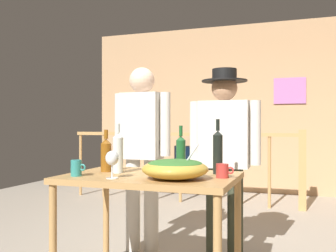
% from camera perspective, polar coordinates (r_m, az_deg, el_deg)
% --- Properties ---
extents(back_wall, '(5.76, 0.10, 2.85)m').
position_cam_1_polar(back_wall, '(6.59, 12.79, 2.63)').
color(back_wall, tan).
rests_on(back_wall, ground_plane).
extents(framed_picture, '(0.50, 0.03, 0.42)m').
position_cam_1_polar(framed_picture, '(6.51, 17.83, 5.08)').
color(framed_picture, '#AB65A7').
extents(stair_railing, '(3.50, 0.10, 1.08)m').
position_cam_1_polar(stair_railing, '(5.50, 6.44, -4.84)').
color(stair_railing, '#B2844C').
rests_on(stair_railing, ground_plane).
extents(tv_console, '(0.90, 0.40, 0.43)m').
position_cam_1_polar(tv_console, '(6.52, 3.05, -8.02)').
color(tv_console, '#38281E').
rests_on(tv_console, ground_plane).
extents(flat_screen_tv, '(0.46, 0.12, 0.36)m').
position_cam_1_polar(flat_screen_tv, '(6.44, 2.98, -4.27)').
color(flat_screen_tv, black).
rests_on(flat_screen_tv, tv_console).
extents(serving_table, '(1.16, 0.79, 0.79)m').
position_cam_1_polar(serving_table, '(2.65, -2.60, -9.20)').
color(serving_table, '#B2844C').
rests_on(serving_table, ground_plane).
extents(salad_bowl, '(0.42, 0.42, 0.23)m').
position_cam_1_polar(salad_bowl, '(2.42, 0.98, -6.31)').
color(salad_bowl, gold).
rests_on(salad_bowl, serving_table).
extents(wine_glass, '(0.09, 0.09, 0.18)m').
position_cam_1_polar(wine_glass, '(2.46, -8.41, -4.96)').
color(wine_glass, silver).
rests_on(wine_glass, serving_table).
extents(wine_bottle_dark, '(0.07, 0.07, 0.38)m').
position_cam_1_polar(wine_bottle_dark, '(2.68, 7.49, -3.79)').
color(wine_bottle_dark, black).
rests_on(wine_bottle_dark, serving_table).
extents(wine_bottle_clear, '(0.08, 0.08, 0.35)m').
position_cam_1_polar(wine_bottle_clear, '(2.73, -7.54, -3.91)').
color(wine_bottle_clear, silver).
rests_on(wine_bottle_clear, serving_table).
extents(wine_bottle_green, '(0.07, 0.07, 0.34)m').
position_cam_1_polar(wine_bottle_green, '(2.69, 1.94, -4.19)').
color(wine_bottle_green, '#1E5628').
rests_on(wine_bottle_green, serving_table).
extents(wine_bottle_amber, '(0.08, 0.08, 0.31)m').
position_cam_1_polar(wine_bottle_amber, '(2.83, -9.29, -4.24)').
color(wine_bottle_amber, brown).
rests_on(wine_bottle_amber, serving_table).
extents(mug_red, '(0.12, 0.08, 0.09)m').
position_cam_1_polar(mug_red, '(2.50, 8.21, -6.68)').
color(mug_red, '#B7332D').
rests_on(mug_red, serving_table).
extents(mug_teal, '(0.11, 0.07, 0.11)m').
position_cam_1_polar(mug_teal, '(2.62, -13.59, -6.16)').
color(mug_teal, teal).
rests_on(mug_teal, serving_table).
extents(person_standing_left, '(0.54, 0.23, 1.65)m').
position_cam_1_polar(person_standing_left, '(3.42, -3.93, -2.62)').
color(person_standing_left, beige).
rests_on(person_standing_left, ground_plane).
extents(person_standing_right, '(0.59, 0.38, 1.60)m').
position_cam_1_polar(person_standing_right, '(3.20, 8.48, -3.17)').
color(person_standing_right, '#2D3323').
rests_on(person_standing_right, ground_plane).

